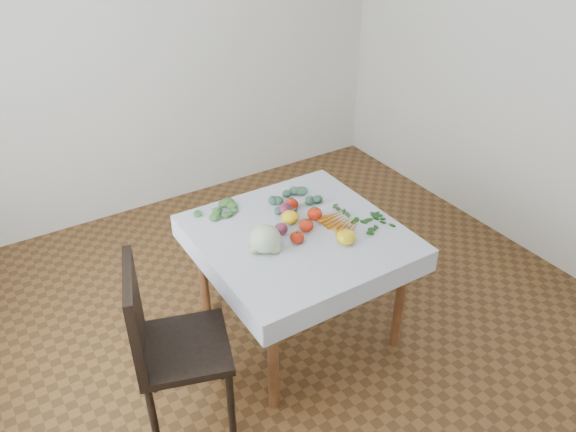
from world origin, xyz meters
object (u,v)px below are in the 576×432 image
object	(u,v)px
chair	(163,338)
carrot_bunch	(340,223)
table	(298,247)
cabbage	(265,239)
heirloom_back	(290,217)

from	to	relation	value
chair	carrot_bunch	xyz separation A→B (m)	(1.19, 0.14, 0.19)
table	cabbage	bearing A→B (deg)	-168.44
table	carrot_bunch	world-z (taller)	carrot_bunch
cabbage	carrot_bunch	world-z (taller)	cabbage
table	chair	size ratio (longest dim) A/B	0.99
table	chair	xyz separation A→B (m)	(-0.93, -0.21, -0.08)
heirloom_back	carrot_bunch	xyz separation A→B (m)	(0.24, -0.18, -0.02)
table	chair	world-z (taller)	chair
cabbage	carrot_bunch	size ratio (longest dim) A/B	0.63
chair	carrot_bunch	bearing A→B (deg)	6.88
chair	cabbage	xyz separation A→B (m)	(0.68, 0.16, 0.26)
table	heirloom_back	distance (m)	0.18
heirloom_back	carrot_bunch	world-z (taller)	heirloom_back
cabbage	carrot_bunch	bearing A→B (deg)	-1.54
heirloom_back	carrot_bunch	distance (m)	0.30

